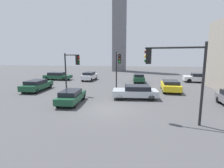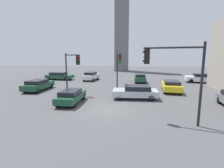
{
  "view_description": "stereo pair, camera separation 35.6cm",
  "coord_description": "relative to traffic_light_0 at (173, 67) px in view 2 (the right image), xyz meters",
  "views": [
    {
      "loc": [
        1.99,
        -13.57,
        4.45
      ],
      "look_at": [
        -0.12,
        3.58,
        1.5
      ],
      "focal_mm": 27.56,
      "sensor_mm": 36.0,
      "label": 1
    },
    {
      "loc": [
        2.34,
        -13.52,
        4.45
      ],
      "look_at": [
        -0.12,
        3.58,
        1.5
      ],
      "focal_mm": 27.56,
      "sensor_mm": 36.0,
      "label": 2
    }
  ],
  "objects": [
    {
      "name": "ground_plane",
      "position": [
        -4.63,
        2.18,
        -3.69
      ],
      "size": [
        109.33,
        109.33,
        0.0
      ],
      "primitive_type": "plane",
      "color": "#4C4C4F"
    },
    {
      "name": "traffic_light_0",
      "position": [
        0.0,
        0.0,
        0.0
      ],
      "size": [
        3.62,
        1.13,
        5.22
      ],
      "rotation": [
        0.0,
        0.0,
        2.88
      ],
      "color": "black",
      "rests_on": "ground_plane"
    },
    {
      "name": "traffic_light_1",
      "position": [
        -4.49,
        9.47,
        -0.29
      ],
      "size": [
        0.87,
        3.06,
        4.81
      ],
      "rotation": [
        0.0,
        0.0,
        -1.35
      ],
      "color": "black",
      "rests_on": "ground_plane"
    },
    {
      "name": "traffic_light_2",
      "position": [
        -9.51,
        7.28,
        -0.41
      ],
      "size": [
        2.25,
        1.54,
        4.62
      ],
      "rotation": [
        0.0,
        0.0,
        -0.58
      ],
      "color": "black",
      "rests_on": "ground_plane"
    },
    {
      "name": "car_1",
      "position": [
        -10.2,
        17.73,
        -2.92
      ],
      "size": [
        2.14,
        4.27,
        1.46
      ],
      "rotation": [
        0.0,
        0.0,
        1.47
      ],
      "color": "silver",
      "rests_on": "ground_plane"
    },
    {
      "name": "car_2",
      "position": [
        -8.25,
        3.42,
        -3.01
      ],
      "size": [
        1.75,
        4.11,
        1.26
      ],
      "rotation": [
        0.0,
        0.0,
        1.59
      ],
      "color": "#19472D",
      "rests_on": "ground_plane"
    },
    {
      "name": "car_3",
      "position": [
        -1.72,
        16.78,
        -2.96
      ],
      "size": [
        1.86,
        4.06,
        1.38
      ],
      "rotation": [
        0.0,
        0.0,
        1.61
      ],
      "color": "#19472D",
      "rests_on": "ground_plane"
    },
    {
      "name": "car_4",
      "position": [
        -16.04,
        17.66,
        -2.97
      ],
      "size": [
        4.88,
        2.35,
        1.36
      ],
      "rotation": [
        0.0,
        0.0,
        -0.07
      ],
      "color": "#19472D",
      "rests_on": "ground_plane"
    },
    {
      "name": "car_5",
      "position": [
        -14.54,
        8.42,
        -2.97
      ],
      "size": [
        2.0,
        4.72,
        1.35
      ],
      "rotation": [
        0.0,
        0.0,
        1.56
      ],
      "color": "#19472D",
      "rests_on": "ground_plane"
    },
    {
      "name": "car_6",
      "position": [
        7.99,
        17.79,
        -2.91
      ],
      "size": [
        4.72,
        2.45,
        1.47
      ],
      "rotation": [
        0.0,
        0.0,
        3.04
      ],
      "color": "silver",
      "rests_on": "ground_plane"
    },
    {
      "name": "car_7",
      "position": [
        1.95,
        10.06,
        -2.96
      ],
      "size": [
        2.35,
        4.58,
        1.36
      ],
      "rotation": [
        0.0,
        0.0,
        1.49
      ],
      "color": "yellow",
      "rests_on": "ground_plane"
    },
    {
      "name": "car_8",
      "position": [
        -2.34,
        5.95,
        -2.97
      ],
      "size": [
        4.59,
        2.26,
        1.36
      ],
      "rotation": [
        0.0,
        0.0,
        3.19
      ],
      "color": "#ADB2B7",
      "rests_on": "ground_plane"
    },
    {
      "name": "skyline_tower",
      "position": [
        -6.5,
        36.54,
        11.84
      ],
      "size": [
        3.6,
        3.6,
        31.07
      ],
      "primitive_type": "cube",
      "color": "slate",
      "rests_on": "ground_plane"
    }
  ]
}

